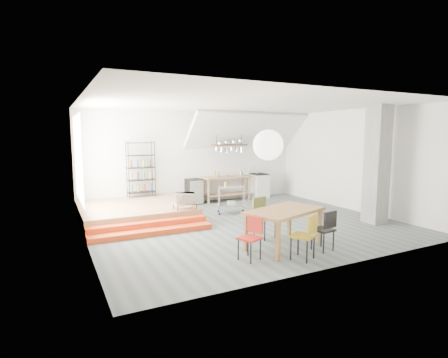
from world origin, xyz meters
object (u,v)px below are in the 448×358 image
rolling_cart (231,196)px  stove (259,185)px  mini_fridge (194,191)px  dining_table (285,213)px

rolling_cart → stove: bearing=63.4°
rolling_cart → mini_fridge: bearing=125.4°
stove → mini_fridge: size_ratio=1.34×
dining_table → mini_fridge: 5.32m
stove → dining_table: stove is taller
dining_table → mini_fridge: size_ratio=2.21×
dining_table → rolling_cart: 3.40m
dining_table → rolling_cart: size_ratio=2.08×
dining_table → rolling_cart: same height
rolling_cart → mini_fridge: 2.01m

